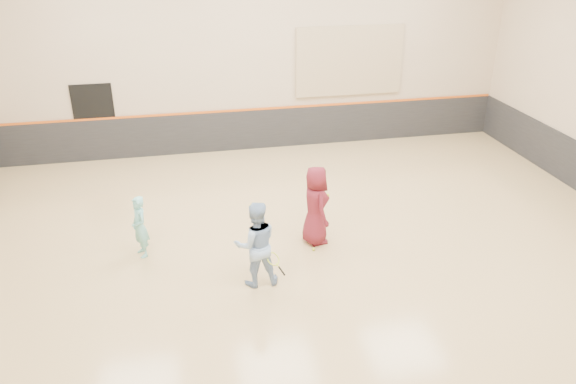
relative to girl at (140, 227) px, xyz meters
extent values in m
cube|color=tan|center=(3.20, -0.47, -0.75)|extent=(15.00, 12.00, 0.20)
cube|color=#CAB293|center=(3.20, 5.54, 2.35)|extent=(15.00, 0.02, 6.00)
cube|color=#CAB293|center=(3.20, -6.48, 2.35)|extent=(15.00, 0.02, 6.00)
cube|color=#232326|center=(3.20, 5.50, -0.05)|extent=(14.90, 0.04, 1.20)
cube|color=#D85914|center=(3.20, 5.49, 0.57)|extent=(14.90, 0.03, 0.06)
cube|color=tan|center=(6.00, 5.48, 1.85)|extent=(3.20, 0.08, 2.00)
cube|color=black|center=(-1.30, 5.51, 0.45)|extent=(1.10, 0.05, 2.20)
imported|color=#76CDCC|center=(0.00, 0.00, 0.00)|extent=(0.46, 0.55, 1.29)
imported|color=#89A9D4|center=(2.11, -1.46, 0.19)|extent=(0.84, 0.66, 1.67)
imported|color=maroon|center=(3.56, -0.19, 0.20)|extent=(0.64, 0.89, 1.70)
sphere|color=#BCCF30|center=(3.44, -0.56, -0.61)|extent=(0.07, 0.07, 0.07)
sphere|color=#D0D832|center=(3.78, -0.30, 0.47)|extent=(0.07, 0.07, 0.07)
sphere|color=#DCEF37|center=(2.58, 1.30, -0.61)|extent=(0.07, 0.07, 0.07)
camera|label=1|loc=(0.88, -10.17, 5.41)|focal=35.00mm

